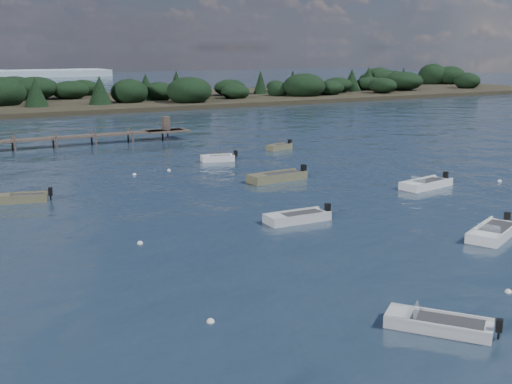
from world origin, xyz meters
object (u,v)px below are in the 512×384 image
dinghy_mid_grey (297,219)px  tender_far_grey_b (279,148)px  dinghy_mid_white_b (426,185)px  dinghy_near_olive (438,326)px  tender_far_grey (23,200)px  dinghy_mid_white_a (494,234)px  tender_far_white (218,159)px  dinghy_extra_a (277,178)px

dinghy_mid_grey → tender_far_grey_b: bearing=60.9°
dinghy_mid_white_b → dinghy_mid_grey: (-14.15, -3.48, -0.01)m
dinghy_near_olive → tender_far_grey: bearing=108.9°
dinghy_near_olive → dinghy_mid_white_b: bearing=47.2°
tender_far_grey → dinghy_mid_grey: bearing=-44.6°
dinghy_mid_white_b → dinghy_mid_white_a: 13.25m
tender_far_grey_b → dinghy_mid_white_b: size_ratio=0.67×
tender_far_grey_b → dinghy_mid_grey: size_ratio=0.75×
dinghy_mid_grey → dinghy_mid_white_a: 11.59m
tender_far_grey_b → tender_far_white: 9.51m
dinghy_near_olive → tender_far_grey: tender_far_grey is taller
dinghy_mid_grey → tender_far_grey: (-13.99, 13.81, 0.01)m
dinghy_mid_white_b → tender_far_grey: bearing=159.8°
dinghy_near_olive → dinghy_mid_white_a: size_ratio=0.80×
dinghy_mid_white_b → tender_far_white: dinghy_mid_white_b is taller
dinghy_mid_white_a → tender_far_grey_b: bearing=79.8°
tender_far_grey_b → dinghy_extra_a: 16.52m
dinghy_mid_white_b → tender_far_grey: 29.98m
dinghy_mid_white_b → tender_far_white: 20.61m
dinghy_near_olive → dinghy_mid_grey: 16.36m
dinghy_near_olive → tender_far_white: size_ratio=1.13×
tender_far_white → tender_far_grey: (-19.24, -8.26, -0.01)m
dinghy_mid_white_a → tender_far_white: dinghy_mid_white_a is taller
dinghy_extra_a → tender_far_white: (-0.16, 10.68, -0.01)m
dinghy_extra_a → dinghy_mid_white_a: dinghy_extra_a is taller
tender_far_grey_b → dinghy_mid_white_b: dinghy_mid_white_b is taller
dinghy_mid_white_a → tender_far_grey: bearing=135.0°
dinghy_near_olive → dinghy_mid_white_b: size_ratio=0.80×
tender_far_grey_b → dinghy_mid_white_a: 34.23m
dinghy_near_olive → dinghy_extra_a: (9.23, 27.29, 0.04)m
dinghy_mid_white_b → dinghy_extra_a: size_ratio=0.92×
tender_far_white → tender_far_grey: size_ratio=0.96×
dinghy_mid_grey → dinghy_extra_a: bearing=64.6°
tender_far_white → dinghy_mid_white_b: bearing=-64.4°
dinghy_mid_white_a → dinghy_extra_a: bearing=97.8°
tender_far_grey_b → dinghy_near_olive: 45.04m
tender_far_grey_b → dinghy_mid_white_a: bearing=-100.2°
dinghy_near_olive → dinghy_mid_white_b: 26.44m
dinghy_mid_white_a → tender_far_grey: size_ratio=1.36×
dinghy_mid_grey → tender_far_grey: size_ratio=1.21×
dinghy_near_olive → dinghy_mid_white_a: bearing=32.6°
tender_far_grey_b → dinghy_mid_grey: bearing=-119.1°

